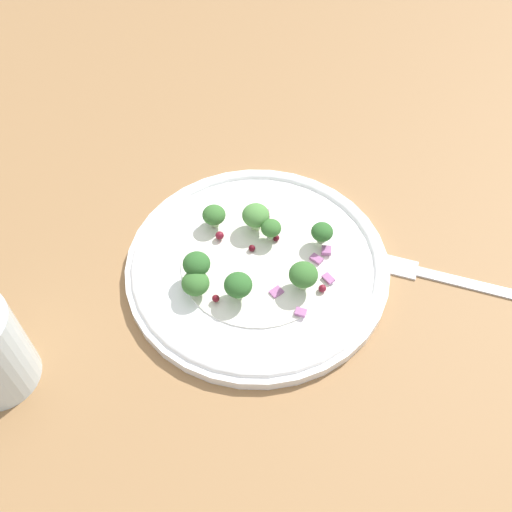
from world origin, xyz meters
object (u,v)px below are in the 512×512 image
plate (256,266)px  broccoli_floret_2 (196,284)px  fork (460,281)px  broccoli_floret_1 (197,264)px  broccoli_floret_0 (214,215)px

plate → broccoli_floret_2: 7.36cm
fork → plate: bearing=115.4°
broccoli_floret_1 → broccoli_floret_0: bearing=18.2°
broccoli_floret_0 → fork: size_ratio=0.14×
plate → broccoli_floret_0: broccoli_floret_0 is taller
broccoli_floret_1 → broccoli_floret_2: (-1.62, -0.85, -0.77)cm
broccoli_floret_0 → broccoli_floret_2: bearing=-159.9°
broccoli_floret_0 → plate: bearing=-110.0°
broccoli_floret_0 → broccoli_floret_2: same height
broccoli_floret_1 → broccoli_floret_2: 1.99cm
plate → broccoli_floret_0: 7.36cm
fork → broccoli_floret_1: bearing=120.0°
plate → broccoli_floret_1: 6.87cm
broccoli_floret_0 → fork: broccoli_floret_0 is taller
broccoli_floret_0 → broccoli_floret_1: broccoli_floret_1 is taller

